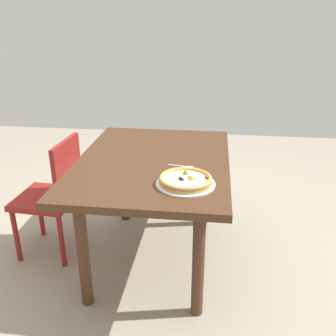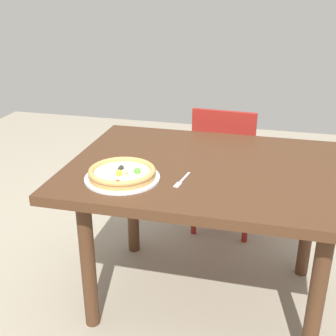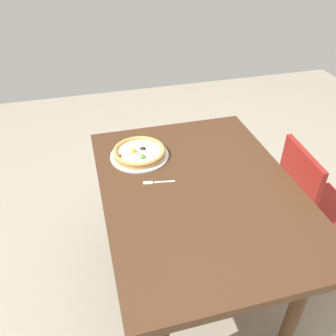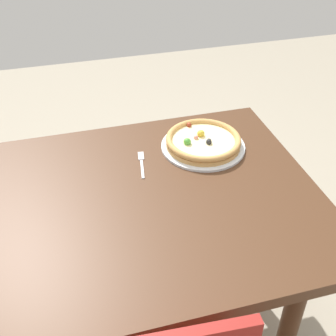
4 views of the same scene
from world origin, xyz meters
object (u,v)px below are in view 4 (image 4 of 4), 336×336
at_px(plate, 203,146).
at_px(fork, 142,162).
at_px(dining_table, 128,222).
at_px(pizza, 203,141).

height_order(plate, fork, plate).
xyz_separation_m(dining_table, pizza, (0.35, 0.24, 0.13)).
bearing_deg(plate, pizza, 143.46).
distance_m(plate, pizza, 0.03).
distance_m(dining_table, fork, 0.25).
distance_m(dining_table, plate, 0.44).
xyz_separation_m(plate, fork, (-0.26, -0.04, -0.00)).
distance_m(plate, fork, 0.26).
height_order(pizza, fork, pizza).
bearing_deg(fork, dining_table, 163.99).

